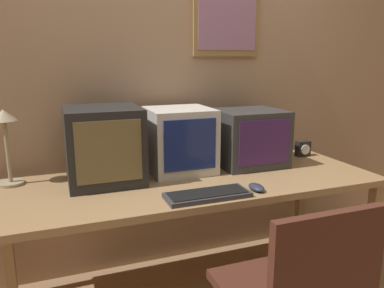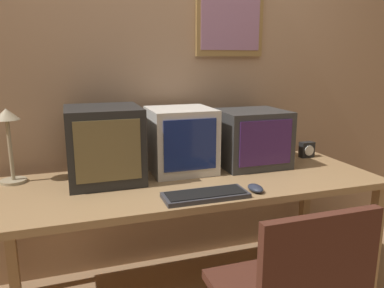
{
  "view_description": "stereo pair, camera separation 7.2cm",
  "coord_description": "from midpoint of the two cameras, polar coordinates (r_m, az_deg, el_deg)",
  "views": [
    {
      "loc": [
        -0.69,
        -1.15,
        1.36
      ],
      "look_at": [
        0.0,
        0.68,
        0.91
      ],
      "focal_mm": 35.0,
      "sensor_mm": 36.0,
      "label": 1
    },
    {
      "loc": [
        -0.62,
        -1.18,
        1.36
      ],
      "look_at": [
        0.0,
        0.68,
        0.91
      ],
      "focal_mm": 35.0,
      "sensor_mm": 36.0,
      "label": 2
    }
  ],
  "objects": [
    {
      "name": "wall_back",
      "position": [
        2.42,
        -2.76,
        11.48
      ],
      "size": [
        8.0,
        0.08,
        2.6
      ],
      "color": "tan",
      "rests_on": "ground_plane"
    },
    {
      "name": "desk",
      "position": [
        2.08,
        0.99,
        -7.14
      ],
      "size": [
        2.07,
        0.76,
        0.71
      ],
      "color": "#99754C",
      "rests_on": "ground_plane"
    },
    {
      "name": "monitor_left",
      "position": [
        2.05,
        -12.24,
        -0.03
      ],
      "size": [
        0.39,
        0.4,
        0.4
      ],
      "color": "black",
      "rests_on": "desk"
    },
    {
      "name": "monitor_center",
      "position": [
        2.18,
        -0.78,
        0.63
      ],
      "size": [
        0.36,
        0.36,
        0.37
      ],
      "color": "beige",
      "rests_on": "desk"
    },
    {
      "name": "monitor_right",
      "position": [
        2.34,
        9.89,
        0.91
      ],
      "size": [
        0.4,
        0.37,
        0.34
      ],
      "color": "#333333",
      "rests_on": "desk"
    },
    {
      "name": "keyboard_main",
      "position": [
        1.8,
        3.2,
        -7.77
      ],
      "size": [
        0.41,
        0.16,
        0.03
      ],
      "color": "#333338",
      "rests_on": "desk"
    },
    {
      "name": "mouse_near_keyboard",
      "position": [
        1.91,
        10.72,
        -6.63
      ],
      "size": [
        0.07,
        0.11,
        0.03
      ],
      "color": "#282D3D",
      "rests_on": "desk"
    },
    {
      "name": "desk_clock",
      "position": [
        2.64,
        17.84,
        -0.83
      ],
      "size": [
        0.09,
        0.06,
        0.1
      ],
      "color": "black",
      "rests_on": "desk"
    },
    {
      "name": "desk_lamp",
      "position": [
        2.15,
        -25.36,
        1.72
      ],
      "size": [
        0.13,
        0.13,
        0.4
      ],
      "color": "tan",
      "rests_on": "desk"
    }
  ]
}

